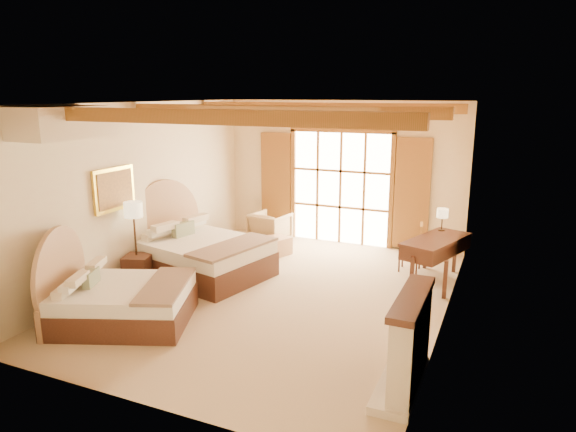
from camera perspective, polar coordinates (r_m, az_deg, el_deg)
The scene contains 19 objects.
floor at distance 8.90m, azimuth -1.28°, elevation -8.64°, with size 7.00×7.00×0.00m, color tan.
wall_back at distance 11.64m, azimuth 5.98°, elevation 4.78°, with size 5.50×5.50×0.00m, color beige.
wall_left at distance 9.88m, azimuth -15.96°, elevation 2.77°, with size 7.00×7.00×0.00m, color beige.
wall_right at distance 7.71m, azimuth 17.55°, elevation -0.30°, with size 7.00×7.00×0.00m, color beige.
ceiling at distance 8.24m, azimuth -1.39°, elevation 12.43°, with size 7.00×7.00×0.00m, color #B56F3C.
ceiling_beams at distance 8.24m, azimuth -1.39°, elevation 11.60°, with size 5.39×4.60×0.18m, color #935923, non-canonical shape.
french_doors at distance 11.64m, azimuth 5.85°, elevation 3.04°, with size 3.95×0.08×2.60m.
fireplace at distance 6.23m, azimuth 13.22°, elevation -14.07°, with size 0.46×1.40×1.16m.
painting at distance 9.27m, azimuth -18.73°, elevation 2.83°, with size 0.06×0.95×0.75m.
canopy_valance at distance 8.04m, azimuth -23.77°, elevation 9.50°, with size 0.70×1.40×0.45m, color beige.
bed_near at distance 8.20m, azimuth -18.66°, elevation -8.46°, with size 2.44×2.07×1.28m.
bed_far at distance 9.84m, azimuth -10.20°, elevation -3.85°, with size 2.62×2.17×1.50m.
nightstand at distance 9.60m, azimuth -16.28°, elevation -5.79°, with size 0.45×0.45×0.54m, color #4F2C1F.
floor_lamp at distance 9.38m, azimuth -16.79°, elevation 0.14°, with size 0.32×0.32×1.51m.
armchair at distance 11.63m, azimuth -2.01°, elevation -1.38°, with size 0.78×0.80×0.73m, color tan.
ottoman at distance 10.94m, azimuth -1.36°, elevation -3.31°, with size 0.51×0.51×0.37m, color #A77257.
desk at distance 9.65m, azimuth 16.01°, elevation -4.58°, with size 1.12×1.67×0.83m.
desk_chair at distance 10.19m, azimuth 13.51°, elevation -4.36°, with size 0.47×0.47×0.94m.
desk_lamp at distance 10.02m, azimuth 16.80°, elevation 0.22°, with size 0.21×0.21×0.42m.
Camera 1 is at (3.48, -7.47, 3.36)m, focal length 32.00 mm.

